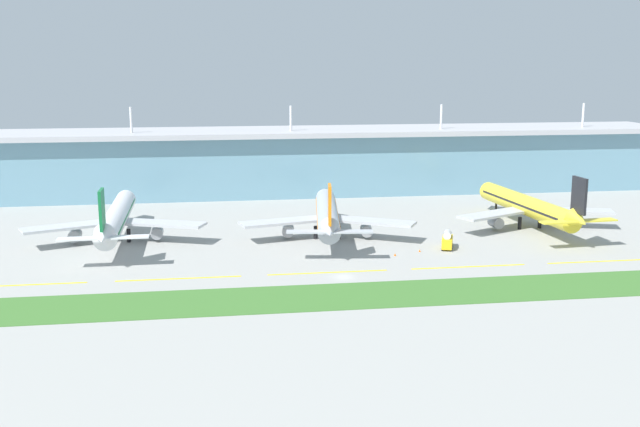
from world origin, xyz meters
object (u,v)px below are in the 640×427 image
airliner_far (528,206)px  fuel_truck (447,240)px  airliner_near (116,218)px  safety_cone_nose_front (395,254)px  airliner_middle (327,215)px  safety_cone_left_wingtip (420,251)px

airliner_far → fuel_truck: bearing=-146.1°
airliner_near → safety_cone_nose_front: airliner_near is taller
airliner_middle → fuel_truck: bearing=-30.4°
fuel_truck → airliner_far: bearing=33.9°
airliner_far → safety_cone_nose_front: airliner_far is taller
airliner_near → safety_cone_left_wingtip: bearing=-16.6°
safety_cone_nose_front → fuel_truck: bearing=19.0°
airliner_middle → airliner_far: (60.38, 3.96, 0.00)m
airliner_far → airliner_near: bearing=179.9°
airliner_near → airliner_middle: bearing=-4.1°
airliner_near → safety_cone_left_wingtip: size_ratio=92.13×
airliner_middle → safety_cone_nose_front: 26.96m
safety_cone_nose_front → safety_cone_left_wingtip: bearing=22.6°
airliner_near → airliner_far: (117.64, -0.11, -0.00)m
airliner_near → airliner_far: size_ratio=1.04×
airliner_far → safety_cone_nose_front: (-46.58, -26.30, -6.10)m
fuel_truck → safety_cone_left_wingtip: fuel_truck is taller
airliner_middle → airliner_far: same height
safety_cone_left_wingtip → safety_cone_nose_front: same height
airliner_near → safety_cone_nose_front: 76.05m
airliner_near → airliner_far: same height
fuel_truck → safety_cone_nose_front: (-15.29, -5.26, -1.91)m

